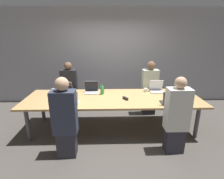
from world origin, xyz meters
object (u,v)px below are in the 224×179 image
Objects in this scene: person_near_left at (65,119)px; cup_far_midleft at (103,91)px; person_far_left at (70,89)px; cup_far_left at (53,91)px; bottle_far_midleft at (102,90)px; stapler at (125,98)px; person_far_right at (150,89)px; cup_near_right at (181,101)px; laptop_far_right at (156,88)px; laptop_far_midleft at (91,89)px; laptop_far_left at (65,89)px; laptop_near_right at (170,101)px; bottle_near_right at (182,96)px; person_near_right at (177,117)px; cup_far_right at (146,90)px; bottle_near_left at (58,97)px; laptop_near_left at (70,100)px.

cup_far_midleft is at bearing -116.67° from person_near_left.
cup_far_left is (-0.28, -0.48, 0.13)m from person_far_left.
bottle_far_midleft reaches higher than stapler.
person_near_left is at bearing -137.41° from person_far_right.
cup_far_midleft is 0.81× the size of cup_near_right.
bottle_far_midleft reaches higher than cup_near_right.
bottle_far_midleft is 0.72× the size of laptop_far_right.
stapler is (0.75, -0.49, -0.05)m from laptop_far_midleft.
laptop_far_midleft is 1.30m from person_near_left.
laptop_far_left reaches higher than stapler.
person_far_left is 9.16× the size of stapler.
cup_far_midleft is (1.16, -0.06, -0.01)m from cup_far_left.
cup_far_left is 2.61m from laptop_near_right.
laptop_far_midleft is at bearing 162.12° from bottle_near_right.
cup_far_right is (-0.29, 1.20, 0.12)m from person_near_right.
person_near_left is at bearing -142.10° from cup_far_right.
laptop_far_left is at bearing 164.47° from bottle_near_right.
bottle_near_left is at bearing -162.32° from cup_far_right.
cup_far_midleft is 1.03m from bottle_near_left.
bottle_near_right is at bearing -177.48° from laptop_near_left.
laptop_far_left reaches higher than cup_far_midleft.
cup_near_right is (2.72, -0.76, 0.00)m from cup_far_left.
bottle_far_midleft is at bearing -30.23° from laptop_far_midleft.
bottle_near_right is (0.06, 0.14, 0.05)m from cup_near_right.
laptop_far_right is at bearing 118.49° from bottle_near_right.
laptop_far_right is at bearing -88.34° from person_near_right.
person_near_right reaches higher than bottle_near_left.
laptop_far_left is 2.63m from bottle_near_right.
laptop_near_right is 0.81m from laptop_far_right.
laptop_near_left is at bearing -88.30° from person_near_left.
laptop_near_left is 1.13m from stapler.
laptop_far_left reaches higher than bottle_far_midleft.
laptop_near_right is 0.98× the size of laptop_near_left.
laptop_near_right reaches higher than laptop_near_left.
cup_near_right is 0.42× the size of bottle_near_left.
cup_far_right is 1.99m from bottle_near_left.
person_near_right is 1.24m from cup_far_right.
bottle_near_left is at bearing -135.96° from laptop_far_midleft.
bottle_near_left reaches higher than cup_far_right.
person_near_left is (-2.17, -0.50, -0.10)m from cup_near_right.
laptop_far_left is 4.32× the size of cup_far_midleft.
person_near_left is at bearing -175.03° from stapler.
cup_far_right is at bearing -68.74° from laptop_near_right.
person_near_right is (2.19, -1.68, 0.00)m from person_far_left.
cup_far_right is at bearing -76.37° from person_near_right.
cup_near_right reaches higher than cup_far_midleft.
person_near_right is 1.92m from person_near_left.
cup_near_right is 0.30× the size of laptop_near_left.
cup_far_left is at bearing -120.43° from person_far_left.
laptop_far_midleft is 0.97× the size of laptop_far_right.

